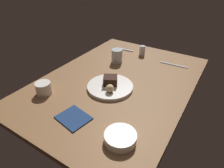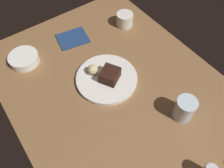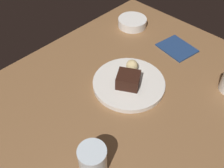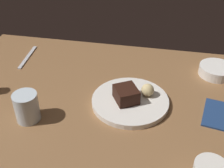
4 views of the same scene
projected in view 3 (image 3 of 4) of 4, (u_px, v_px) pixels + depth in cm
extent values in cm
cube|color=brown|center=(112.00, 103.00, 86.73)|extent=(120.00, 84.00, 3.00)
cylinder|color=white|center=(129.00, 83.00, 90.15)|extent=(26.22, 26.22, 1.81)
cube|color=black|center=(128.00, 80.00, 86.79)|extent=(10.10, 10.37, 4.79)
sphere|color=#DBC184|center=(132.00, 65.00, 92.20)|extent=(4.41, 4.41, 4.41)
cylinder|color=silver|center=(93.00, 160.00, 65.41)|extent=(7.69, 7.69, 9.54)
cylinder|color=white|center=(132.00, 22.00, 116.14)|extent=(13.25, 13.25, 3.80)
cube|color=navy|center=(178.00, 48.00, 105.21)|extent=(14.31, 16.22, 0.60)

